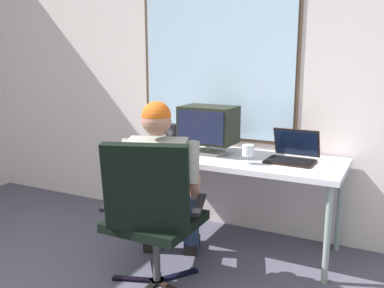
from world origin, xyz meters
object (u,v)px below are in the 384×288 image
desk (232,163)px  cd_case (156,151)px  office_chair (151,209)px  crt_monitor (208,125)px  laptop (293,153)px  desk_speaker (173,135)px  wine_glass (248,152)px  person_seated (162,185)px

desk → cd_case: 0.64m
office_chair → crt_monitor: size_ratio=2.32×
cd_case → desk: bearing=12.1°
laptop → desk_speaker: 1.07m
desk → laptop: bearing=9.5°
crt_monitor → wine_glass: bearing=-25.0°
person_seated → laptop: size_ratio=3.44×
crt_monitor → office_chair: bearing=-88.2°
desk → wine_glass: (0.18, -0.17, 0.15)m
desk_speaker → person_seated: bearing=-65.8°
person_seated → wine_glass: 0.67m
laptop → wine_glass: (-0.27, -0.25, 0.03)m
wine_glass → cd_case: 0.81m
crt_monitor → cd_case: crt_monitor is taller
office_chair → desk_speaker: (-0.42, 1.03, 0.27)m
person_seated → crt_monitor: bearing=85.5°
laptop → wine_glass: size_ratio=2.54×
office_chair → crt_monitor: bearing=91.8°
person_seated → laptop: bearing=44.5°
desk → person_seated: (-0.27, -0.63, -0.04)m
office_chair → person_seated: size_ratio=0.83×
person_seated → crt_monitor: (0.05, 0.65, 0.32)m
person_seated → desk_speaker: (-0.34, 0.76, 0.19)m
desk → cd_case: bearing=-167.9°
crt_monitor → wine_glass: crt_monitor is taller
office_chair → cd_case: bearing=119.6°
desk → desk_speaker: bearing=167.8°
crt_monitor → wine_glass: 0.46m
desk_speaker → cd_case: size_ratio=1.16×
crt_monitor → cd_case: 0.48m
office_chair → wine_glass: office_chair is taller
crt_monitor → desk_speaker: size_ratio=2.28×
office_chair → desk_speaker: office_chair is taller
crt_monitor → laptop: (0.67, 0.06, -0.17)m
person_seated → desk_speaker: bearing=114.2°
laptop → person_seated: bearing=-135.5°
wine_glass → crt_monitor: bearing=155.0°
office_chair → crt_monitor: crt_monitor is taller
person_seated → crt_monitor: person_seated is taller
person_seated → cd_case: size_ratio=7.40×
crt_monitor → desk_speaker: 0.43m
cd_case → desk_speaker: bearing=88.0°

